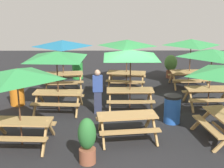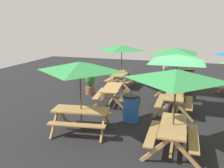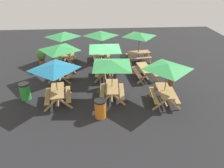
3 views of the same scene
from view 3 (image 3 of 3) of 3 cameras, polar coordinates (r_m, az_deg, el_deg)
ground_plane at (r=14.98m, az=-2.02°, el=1.81°), size 27.06×27.06×0.00m
picnic_table_0 at (r=11.70m, az=0.00°, el=4.70°), size 2.82×2.82×2.34m
picnic_table_1 at (r=14.85m, az=8.56°, el=3.64°), size 1.96×1.73×0.81m
picnic_table_2 at (r=17.19m, az=-2.90°, el=12.42°), size 2.04×2.04×2.34m
picnic_table_3 at (r=14.43m, az=-13.52°, el=8.55°), size 2.27×2.27×2.34m
picnic_table_4 at (r=14.22m, az=-1.89°, el=9.04°), size 2.83×2.83×2.34m
picnic_table_5 at (r=11.69m, az=-14.79°, el=3.68°), size 2.24×2.24×2.34m
picnic_table_6 at (r=11.66m, az=14.27°, el=3.69°), size 2.10×2.10×2.34m
picnic_table_7 at (r=17.31m, az=-12.70°, el=11.90°), size 2.03×2.03×2.34m
picnic_table_8 at (r=17.11m, az=7.17°, el=12.17°), size 2.27×2.27×2.34m
trash_bin_blue at (r=16.14m, az=3.13°, el=5.72°), size 0.59×0.59×0.98m
trash_bin_green at (r=13.22m, az=-21.78°, el=-1.78°), size 0.59×0.59×0.98m
trash_bin_orange at (r=10.85m, az=-3.08°, el=-6.45°), size 0.59×0.59×0.98m
potted_plant_0 at (r=14.25m, az=15.36°, el=2.18°), size 0.47×0.47×1.25m
potted_plant_1 at (r=17.50m, az=-17.99°, el=6.97°), size 0.68×0.68×1.24m
person_standing at (r=13.54m, az=0.67°, el=2.98°), size 0.36×0.23×1.67m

